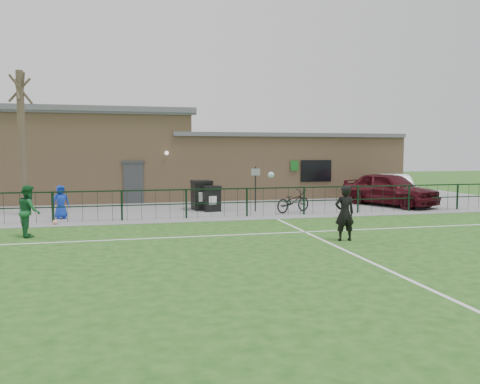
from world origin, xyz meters
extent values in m
plane|color=#225017|center=(0.00, 0.00, 0.00)|extent=(90.00, 90.00, 0.00)
cube|color=gray|center=(0.00, 13.50, 0.01)|extent=(34.00, 13.00, 0.02)
cube|color=white|center=(0.00, 7.80, 0.00)|extent=(28.00, 0.10, 0.01)
cube|color=white|center=(0.00, 4.00, 0.00)|extent=(28.00, 0.10, 0.01)
cube|color=white|center=(2.00, 0.00, 0.00)|extent=(0.10, 16.00, 0.01)
cube|color=black|center=(0.00, 8.00, 0.60)|extent=(28.00, 0.10, 1.20)
cylinder|color=#4A3B2D|center=(-8.00, 10.50, 3.00)|extent=(0.30, 0.30, 6.00)
cube|color=black|center=(-0.14, 10.05, 0.54)|extent=(0.78, 0.86, 1.05)
cube|color=black|center=(-0.47, 10.72, 0.64)|extent=(0.90, 1.00, 1.25)
cylinder|color=black|center=(1.75, 9.44, 1.02)|extent=(0.08, 0.08, 2.00)
imported|color=#430B13|center=(8.78, 10.10, 0.84)|extent=(3.68, 5.19, 1.64)
imported|color=#B3B6BB|center=(9.91, 11.51, 0.75)|extent=(2.99, 4.69, 1.46)
imported|color=black|center=(3.28, 8.76, 0.51)|extent=(1.98, 1.37, 0.99)
imported|color=#1437BF|center=(-6.36, 9.03, 0.69)|extent=(0.76, 0.63, 1.33)
imported|color=black|center=(2.60, 2.31, 0.84)|extent=(0.63, 0.44, 1.68)
sphere|color=white|center=(1.22, 5.37, 1.86)|extent=(0.22, 0.22, 0.22)
imported|color=#1B6132|center=(-6.80, 5.24, 0.82)|extent=(0.83, 0.94, 1.64)
sphere|color=white|center=(-6.36, 7.51, 0.10)|extent=(0.20, 0.20, 0.20)
cube|color=tan|center=(0.00, 16.50, 1.75)|extent=(24.00, 5.00, 3.50)
cube|color=tan|center=(-6.24, 16.50, 4.10)|extent=(11.52, 5.00, 1.20)
cube|color=#595B60|center=(-6.24, 16.50, 4.82)|extent=(12.02, 5.40, 0.28)
cube|color=#595B60|center=(5.28, 16.50, 3.60)|extent=(13.44, 5.30, 0.22)
cube|color=#383A3D|center=(-3.50, 13.97, 1.05)|extent=(1.00, 0.08, 2.10)
cube|color=black|center=(6.50, 13.97, 1.60)|extent=(1.80, 0.08, 1.20)
cube|color=#19661E|center=(5.20, 13.92, 1.90)|extent=(0.45, 0.04, 0.55)
camera|label=1|loc=(-3.67, -10.54, 2.70)|focal=35.00mm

